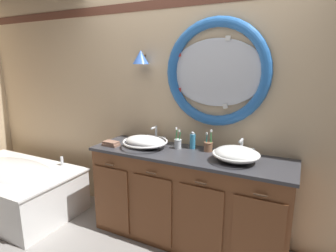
% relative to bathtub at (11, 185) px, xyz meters
% --- Properties ---
extents(ground_plane, '(14.00, 14.00, 0.00)m').
position_rel_bathtub_xyz_m(ground_plane, '(1.99, 0.14, -0.32)').
color(ground_plane, gray).
extents(back_wall_assembly, '(6.40, 0.26, 2.60)m').
position_rel_bathtub_xyz_m(back_wall_assembly, '(2.01, 0.72, 1.02)').
color(back_wall_assembly, '#D6B78E').
rests_on(back_wall_assembly, ground_plane).
extents(vanity_counter, '(1.94, 0.59, 0.92)m').
position_rel_bathtub_xyz_m(vanity_counter, '(2.13, 0.41, 0.14)').
color(vanity_counter, brown).
rests_on(vanity_counter, ground_plane).
extents(bathtub, '(1.66, 0.94, 0.62)m').
position_rel_bathtub_xyz_m(bathtub, '(0.00, 0.00, 0.00)').
color(bathtub, white).
rests_on(bathtub, ground_plane).
extents(sink_basin_left, '(0.46, 0.46, 0.12)m').
position_rel_bathtub_xyz_m(sink_basin_left, '(1.67, 0.38, 0.66)').
color(sink_basin_left, white).
rests_on(sink_basin_left, vanity_counter).
extents(sink_basin_right, '(0.41, 0.41, 0.14)m').
position_rel_bathtub_xyz_m(sink_basin_right, '(2.58, 0.38, 0.67)').
color(sink_basin_right, white).
rests_on(sink_basin_right, vanity_counter).
extents(faucet_set_left, '(0.23, 0.13, 0.18)m').
position_rel_bathtub_xyz_m(faucet_set_left, '(1.67, 0.60, 0.67)').
color(faucet_set_left, silver).
rests_on(faucet_set_left, vanity_counter).
extents(faucet_set_right, '(0.24, 0.13, 0.16)m').
position_rel_bathtub_xyz_m(faucet_set_right, '(2.58, 0.60, 0.66)').
color(faucet_set_right, silver).
rests_on(faucet_set_right, vanity_counter).
extents(toothbrush_holder_left, '(0.08, 0.08, 0.22)m').
position_rel_bathtub_xyz_m(toothbrush_holder_left, '(1.98, 0.50, 0.66)').
color(toothbrush_holder_left, silver).
rests_on(toothbrush_holder_left, vanity_counter).
extents(toothbrush_holder_right, '(0.09, 0.09, 0.21)m').
position_rel_bathtub_xyz_m(toothbrush_holder_right, '(2.28, 0.56, 0.65)').
color(toothbrush_holder_right, '#996647').
rests_on(toothbrush_holder_right, vanity_counter).
extents(soap_dispenser, '(0.06, 0.06, 0.18)m').
position_rel_bathtub_xyz_m(soap_dispenser, '(2.11, 0.57, 0.68)').
color(soap_dispenser, '#388EBC').
rests_on(soap_dispenser, vanity_counter).
extents(folded_hand_towel, '(0.17, 0.10, 0.05)m').
position_rel_bathtub_xyz_m(folded_hand_towel, '(1.32, 0.28, 0.62)').
color(folded_hand_towel, '#936B56').
rests_on(folded_hand_towel, vanity_counter).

